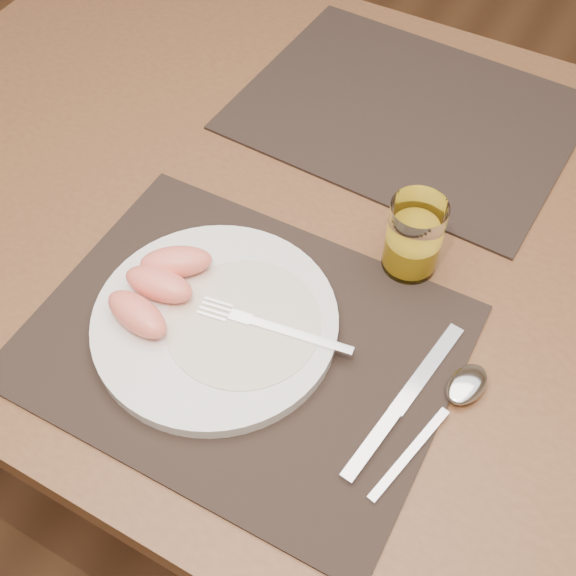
% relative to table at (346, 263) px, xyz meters
% --- Properties ---
extents(ground, '(5.00, 5.00, 0.00)m').
position_rel_table_xyz_m(ground, '(0.00, 0.00, -0.67)').
color(ground, '#57351D').
rests_on(ground, ground).
extents(table, '(1.40, 0.90, 0.75)m').
position_rel_table_xyz_m(table, '(0.00, 0.00, 0.00)').
color(table, brown).
rests_on(table, ground).
extents(placemat_near, '(0.45, 0.36, 0.00)m').
position_rel_table_xyz_m(placemat_near, '(-0.02, -0.22, 0.09)').
color(placemat_near, black).
rests_on(placemat_near, table).
extents(placemat_far, '(0.47, 0.37, 0.00)m').
position_rel_table_xyz_m(placemat_far, '(-0.02, 0.22, 0.09)').
color(placemat_far, black).
rests_on(placemat_far, table).
extents(plate, '(0.27, 0.27, 0.02)m').
position_rel_table_xyz_m(plate, '(-0.06, -0.22, 0.10)').
color(plate, white).
rests_on(plate, placemat_near).
extents(plate_dressing, '(0.17, 0.17, 0.00)m').
position_rel_table_xyz_m(plate_dressing, '(-0.03, -0.21, 0.10)').
color(plate_dressing, white).
rests_on(plate_dressing, plate).
extents(fork, '(0.18, 0.04, 0.00)m').
position_rel_table_xyz_m(fork, '(-0.01, -0.20, 0.11)').
color(fork, silver).
rests_on(fork, plate).
extents(knife, '(0.05, 0.22, 0.01)m').
position_rel_table_xyz_m(knife, '(0.16, -0.22, 0.09)').
color(knife, silver).
rests_on(knife, placemat_near).
extents(spoon, '(0.06, 0.19, 0.01)m').
position_rel_table_xyz_m(spoon, '(0.21, -0.17, 0.09)').
color(spoon, silver).
rests_on(spoon, placemat_near).
extents(juice_glass, '(0.06, 0.06, 0.10)m').
position_rel_table_xyz_m(juice_glass, '(0.09, -0.03, 0.13)').
color(juice_glass, white).
rests_on(juice_glass, placemat_near).
extents(grapefruit_wedges, '(0.09, 0.15, 0.03)m').
position_rel_table_xyz_m(grapefruit_wedges, '(-0.13, -0.22, 0.12)').
color(grapefruit_wedges, '#FF8268').
rests_on(grapefruit_wedges, plate).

